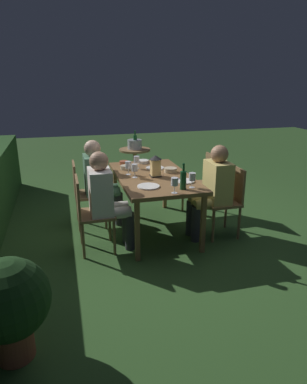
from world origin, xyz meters
TOP-DOWN VIEW (x-y plane):
  - ground_plane at (0.00, 0.00)m, footprint 16.00×16.00m
  - dining_table at (0.00, 0.00)m, footprint 1.61×0.89m
  - chair_side_right_b at (0.36, 0.84)m, footprint 0.42×0.40m
  - person_in_green at (0.36, 0.64)m, footprint 0.38×0.47m
  - chair_side_left_a at (-0.36, -0.84)m, footprint 0.42×0.40m
  - person_in_mustard at (-0.36, -0.64)m, footprint 0.38×0.47m
  - chair_side_right_a at (-0.36, 0.84)m, footprint 0.42×0.40m
  - person_in_cream at (-0.36, 0.64)m, footprint 0.38×0.47m
  - chair_side_left_b at (0.36, -0.84)m, footprint 0.42×0.40m
  - lantern_centerpiece at (-0.06, -0.01)m, footprint 0.15×0.15m
  - green_bottle_on_table at (-0.63, -0.16)m, footprint 0.07×0.07m
  - wine_glass_a at (-0.05, 0.25)m, footprint 0.08×0.08m
  - wine_glass_b at (0.38, 0.13)m, footprint 0.08×0.08m
  - wine_glass_c at (0.11, 0.30)m, footprint 0.08×0.08m
  - wine_glass_d at (-0.60, -0.28)m, footprint 0.08×0.08m
  - wine_glass_e at (-0.73, -0.03)m, footprint 0.08×0.08m
  - plate_a at (0.32, -0.11)m, footprint 0.24×0.24m
  - plate_b at (-0.37, -0.28)m, footprint 0.23×0.23m
  - plate_c at (-0.46, 0.18)m, footprint 0.25×0.25m
  - bowl_olives at (0.08, -0.25)m, footprint 0.16×0.16m
  - bowl_bread at (0.65, 0.25)m, footprint 0.12×0.12m
  - bowl_salad at (0.67, -0.02)m, footprint 0.17×0.17m
  - bowl_dip at (0.38, 0.28)m, footprint 0.14×0.14m
  - side_table at (2.12, -0.21)m, footprint 0.57×0.57m
  - ice_bucket at (2.12, -0.21)m, footprint 0.26×0.26m
  - potted_plant_by_hedge at (-1.84, 1.51)m, footprint 0.57×0.57m

SIDE VIEW (x-z plane):
  - ground_plane at x=0.00m, z-range 0.00..0.00m
  - side_table at x=2.12m, z-range 0.11..0.76m
  - potted_plant_by_hedge at x=-1.84m, z-range 0.07..0.83m
  - chair_side_right_b at x=0.36m, z-range 0.05..0.92m
  - chair_side_left_a at x=-0.36m, z-range 0.05..0.92m
  - chair_side_right_a at x=-0.36m, z-range 0.05..0.92m
  - chair_side_left_b at x=0.36m, z-range 0.05..0.92m
  - person_in_green at x=0.36m, z-range 0.06..1.21m
  - person_in_mustard at x=-0.36m, z-range 0.06..1.21m
  - person_in_cream at x=-0.36m, z-range 0.06..1.21m
  - dining_table at x=0.00m, z-range 0.31..1.05m
  - plate_a at x=0.32m, z-range 0.74..0.75m
  - plate_b at x=-0.37m, z-range 0.74..0.75m
  - plate_c at x=-0.46m, z-range 0.74..0.75m
  - ice_bucket at x=2.12m, z-range 0.58..0.92m
  - bowl_salad at x=0.67m, z-range 0.74..0.78m
  - bowl_bread at x=0.65m, z-range 0.74..0.79m
  - bowl_dip at x=0.38m, z-range 0.74..0.79m
  - bowl_olives at x=0.08m, z-range 0.74..0.80m
  - green_bottle_on_table at x=-0.63m, z-range 0.70..0.99m
  - wine_glass_a at x=-0.05m, z-range 0.77..0.94m
  - wine_glass_b at x=0.38m, z-range 0.77..0.94m
  - wine_glass_c at x=0.11m, z-range 0.77..0.94m
  - wine_glass_d at x=-0.60m, z-range 0.77..0.94m
  - wine_glass_e at x=-0.73m, z-range 0.77..0.94m
  - lantern_centerpiece at x=-0.06m, z-range 0.75..1.02m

